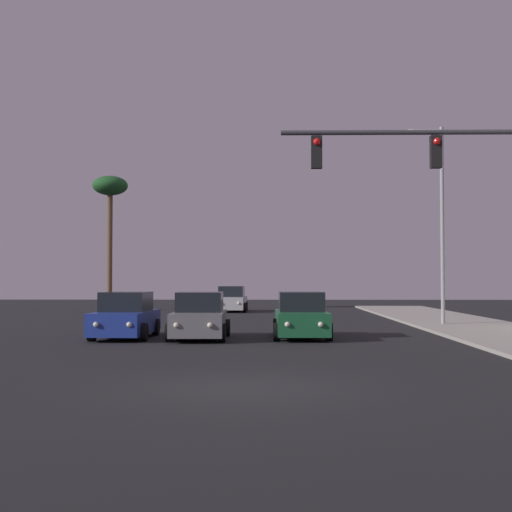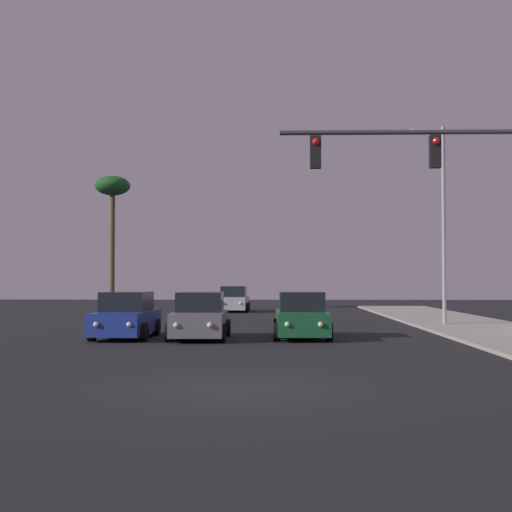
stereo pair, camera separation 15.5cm
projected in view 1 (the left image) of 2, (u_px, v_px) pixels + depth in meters
The scene contains 8 objects.
ground_plane at pixel (242, 388), 14.11m from camera, with size 120.00×120.00×0.00m, color black.
car_grey at pixel (200, 318), 25.59m from camera, with size 2.04×4.33×1.68m.
car_silver at pixel (232, 300), 46.90m from camera, with size 2.04×4.34×1.68m.
car_blue at pixel (126, 317), 25.93m from camera, with size 2.04×4.34×1.68m.
car_green at pixel (301, 317), 25.98m from camera, with size 2.04×4.32×1.68m.
traffic_light_mast at pixel (452, 187), 19.66m from camera, with size 6.70×0.36×6.50m.
street_lamp at pixel (439, 214), 32.47m from camera, with size 1.74×0.24×9.00m.
palm_tree_far at pixel (110, 194), 48.55m from camera, with size 2.40×2.40×9.19m.
Camera 1 is at (0.56, -14.18, 2.15)m, focal length 50.00 mm.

